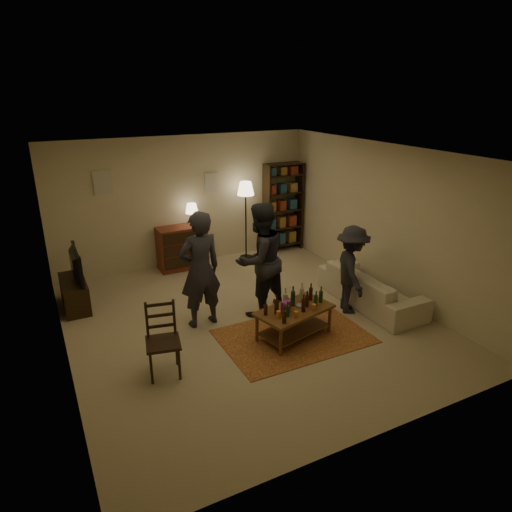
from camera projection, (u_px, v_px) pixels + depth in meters
floor at (248, 321)px, 7.48m from camera, size 6.00×6.00×0.00m
room_shell at (153, 182)px, 9.06m from camera, size 6.00×6.00×6.00m
rug at (294, 336)px, 7.00m from camera, size 2.20×1.50×0.01m
coffee_table at (294, 312)px, 6.85m from camera, size 1.28×0.89×0.82m
dining_chair at (162, 336)px, 5.97m from camera, size 0.52×0.52×1.02m
tv_stand at (74, 287)px, 7.81m from camera, size 0.40×1.00×1.06m
dresser at (183, 246)px, 9.50m from camera, size 1.00×0.50×1.36m
bookshelf at (283, 206)px, 10.39m from camera, size 0.90×0.34×2.02m
floor_lamp at (246, 194)px, 9.71m from camera, size 0.36×0.36×1.71m
sofa at (371, 288)px, 7.97m from camera, size 0.81×2.08×0.61m
person_left at (200, 270)px, 7.06m from camera, size 0.72×0.50×1.88m
person_right at (260, 260)px, 7.42m from camera, size 1.07×0.92×1.91m
person_by_sofa at (352, 270)px, 7.56m from camera, size 0.89×1.11×1.50m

